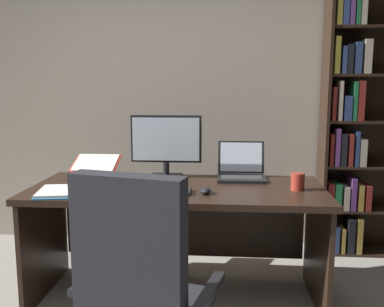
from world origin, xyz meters
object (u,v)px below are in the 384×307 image
Objects in this scene: notepad at (123,184)px; office_chair at (141,307)px; desk at (179,213)px; pen at (126,182)px; open_binder at (73,191)px; coffee_mug at (298,182)px; laptop at (241,171)px; keyboard at (156,191)px; bookshelf at (364,125)px; computer_mouse at (206,191)px; monitor at (166,146)px; reading_stand_with_book at (95,165)px.

office_chair is at bearing -72.42° from notepad.
pen is (-0.35, -0.05, 0.21)m from desk.
desk is at bearing 16.57° from open_binder.
office_chair reaches higher than coffee_mug.
laptop is 0.78× the size of keyboard.
office_chair is at bearing -128.33° from bookshelf.
open_binder is (-0.80, -0.05, -0.01)m from computer_mouse.
monitor is at bearing 34.57° from open_binder.
pen is at bearing -135.16° from monitor.
monitor is (-0.11, 0.19, 0.42)m from desk.
desk is at bearing -155.01° from laptop.
coffee_mug is (-0.68, -0.95, -0.27)m from bookshelf.
keyboard is 0.33m from notepad.
laptop is 0.99× the size of reading_stand_with_book.
coffee_mug is (0.81, 0.93, 0.36)m from office_chair.
desk is 5.64× the size of reading_stand_with_book.
bookshelf is at bearing 41.12° from computer_mouse.
reading_stand_with_book reaches higher than desk.
reading_stand_with_book is (-0.84, 0.52, 0.05)m from computer_mouse.
bookshelf is 2.36m from open_binder.
office_chair reaches higher than notepad.
laptop is at bearing -147.86° from bookshelf.
pen reaches higher than desk.
laptop is 0.83m from notepad.
open_binder is (-2.05, -1.14, -0.31)m from bookshelf.
computer_mouse is (-1.24, -1.09, -0.31)m from bookshelf.
coffee_mug is (0.87, 0.14, 0.04)m from keyboard.
keyboard is at bearing 180.00° from computer_mouse.
bookshelf is 21.44× the size of computer_mouse.
laptop is 2.35× the size of pen.
coffee_mug is (1.13, -0.07, 0.05)m from notepad.
office_chair is 1.09m from notepad.
monitor is (-1.54, -0.64, -0.10)m from bookshelf.
desk is at bearing 171.48° from coffee_mug.
monitor reaches higher than keyboard.
bookshelf is 4.89× the size of open_binder.
reading_stand_with_book reaches higher than open_binder.
reading_stand_with_book is 3.09× the size of coffee_mug.
monitor is at bearing -179.26° from laptop.
open_binder reaches higher than desk.
coffee_mug reaches higher than pen.
notepad is at bearing 141.68° from keyboard.
desk is 0.72m from open_binder.
keyboard is 3.89× the size of coffee_mug.
monitor reaches higher than office_chair.
coffee_mug is at bearing 9.08° from keyboard.
laptop is at bearing 40.28° from keyboard.
reading_stand_with_book is 0.73× the size of open_binder.
notepad is at bearing 121.11° from office_chair.
pen is at bearing -162.36° from laptop.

